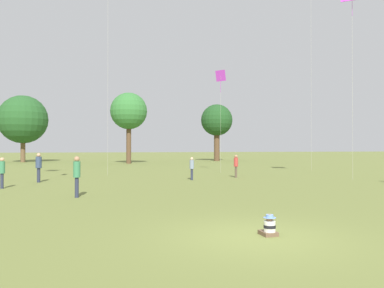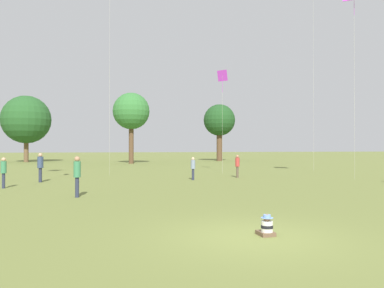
{
  "view_description": "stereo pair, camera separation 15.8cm",
  "coord_description": "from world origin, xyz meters",
  "px_view_note": "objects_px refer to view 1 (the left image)",
  "views": [
    {
      "loc": [
        -3.56,
        -8.56,
        2.2
      ],
      "look_at": [
        0.12,
        7.41,
        2.33
      ],
      "focal_mm": 35.0,
      "sensor_mm": 36.0,
      "label": 1
    },
    {
      "loc": [
        -3.4,
        -8.59,
        2.2
      ],
      "look_at": [
        0.12,
        7.41,
        2.33
      ],
      "focal_mm": 35.0,
      "sensor_mm": 36.0,
      "label": 2
    }
  ],
  "objects_px": {
    "person_standing_3": "(39,165)",
    "distant_tree_0": "(217,121)",
    "person_standing_4": "(192,166)",
    "person_standing_5": "(77,172)",
    "kite_1": "(221,79)",
    "distant_tree_1": "(23,120)",
    "distant_tree_2": "(129,112)",
    "person_standing_2": "(236,164)",
    "person_standing_1": "(2,170)",
    "seated_toddler": "(269,227)"
  },
  "relations": [
    {
      "from": "kite_1",
      "to": "distant_tree_1",
      "type": "xyz_separation_m",
      "value": [
        -21.23,
        27.75,
        -1.85
      ]
    },
    {
      "from": "distant_tree_1",
      "to": "seated_toddler",
      "type": "bearing_deg",
      "value": -72.44
    },
    {
      "from": "person_standing_1",
      "to": "person_standing_4",
      "type": "height_order",
      "value": "person_standing_1"
    },
    {
      "from": "person_standing_1",
      "to": "distant_tree_1",
      "type": "height_order",
      "value": "distant_tree_1"
    },
    {
      "from": "seated_toddler",
      "to": "distant_tree_1",
      "type": "height_order",
      "value": "distant_tree_1"
    },
    {
      "from": "person_standing_5",
      "to": "seated_toddler",
      "type": "bearing_deg",
      "value": 10.41
    },
    {
      "from": "person_standing_2",
      "to": "kite_1",
      "type": "height_order",
      "value": "kite_1"
    },
    {
      "from": "kite_1",
      "to": "distant_tree_0",
      "type": "height_order",
      "value": "distant_tree_0"
    },
    {
      "from": "kite_1",
      "to": "person_standing_3",
      "type": "bearing_deg",
      "value": 114.78
    },
    {
      "from": "distant_tree_2",
      "to": "person_standing_2",
      "type": "bearing_deg",
      "value": -75.85
    },
    {
      "from": "distant_tree_2",
      "to": "kite_1",
      "type": "bearing_deg",
      "value": -71.46
    },
    {
      "from": "person_standing_4",
      "to": "kite_1",
      "type": "height_order",
      "value": "kite_1"
    },
    {
      "from": "person_standing_5",
      "to": "kite_1",
      "type": "distance_m",
      "value": 18.55
    },
    {
      "from": "seated_toddler",
      "to": "distant_tree_2",
      "type": "xyz_separation_m",
      "value": [
        -1.03,
        41.43,
        6.68
      ]
    },
    {
      "from": "person_standing_2",
      "to": "person_standing_4",
      "type": "distance_m",
      "value": 3.75
    },
    {
      "from": "person_standing_3",
      "to": "distant_tree_0",
      "type": "bearing_deg",
      "value": 96.44
    },
    {
      "from": "distant_tree_0",
      "to": "distant_tree_1",
      "type": "height_order",
      "value": "distant_tree_1"
    },
    {
      "from": "seated_toddler",
      "to": "person_standing_2",
      "type": "height_order",
      "value": "person_standing_2"
    },
    {
      "from": "person_standing_2",
      "to": "distant_tree_0",
      "type": "distance_m",
      "value": 32.66
    },
    {
      "from": "person_standing_3",
      "to": "person_standing_5",
      "type": "relative_size",
      "value": 1.01
    },
    {
      "from": "person_standing_5",
      "to": "distant_tree_2",
      "type": "distance_m",
      "value": 33.83
    },
    {
      "from": "seated_toddler",
      "to": "distant_tree_2",
      "type": "distance_m",
      "value": 41.98
    },
    {
      "from": "person_standing_1",
      "to": "person_standing_4",
      "type": "relative_size",
      "value": 1.08
    },
    {
      "from": "person_standing_2",
      "to": "person_standing_5",
      "type": "bearing_deg",
      "value": 46.59
    },
    {
      "from": "kite_1",
      "to": "distant_tree_2",
      "type": "distance_m",
      "value": 20.74
    },
    {
      "from": "seated_toddler",
      "to": "kite_1",
      "type": "bearing_deg",
      "value": 72.31
    },
    {
      "from": "person_standing_3",
      "to": "person_standing_4",
      "type": "xyz_separation_m",
      "value": [
        9.65,
        -0.52,
        -0.18
      ]
    },
    {
      "from": "seated_toddler",
      "to": "person_standing_2",
      "type": "xyz_separation_m",
      "value": [
        5.16,
        16.87,
        0.77
      ]
    },
    {
      "from": "distant_tree_0",
      "to": "distant_tree_2",
      "type": "relative_size",
      "value": 0.95
    },
    {
      "from": "seated_toddler",
      "to": "person_standing_5",
      "type": "relative_size",
      "value": 0.3
    },
    {
      "from": "person_standing_3",
      "to": "kite_1",
      "type": "height_order",
      "value": "kite_1"
    },
    {
      "from": "person_standing_4",
      "to": "distant_tree_2",
      "type": "xyz_separation_m",
      "value": [
        -2.65,
        25.79,
        5.98
      ]
    },
    {
      "from": "person_standing_5",
      "to": "kite_1",
      "type": "xyz_separation_m",
      "value": [
        10.74,
        13.44,
        6.94
      ]
    },
    {
      "from": "person_standing_3",
      "to": "distant_tree_0",
      "type": "relative_size",
      "value": 0.2
    },
    {
      "from": "person_standing_2",
      "to": "person_standing_4",
      "type": "relative_size",
      "value": 1.08
    },
    {
      "from": "person_standing_2",
      "to": "distant_tree_2",
      "type": "height_order",
      "value": "distant_tree_2"
    },
    {
      "from": "person_standing_4",
      "to": "person_standing_5",
      "type": "distance_m",
      "value": 9.97
    },
    {
      "from": "person_standing_1",
      "to": "distant_tree_0",
      "type": "relative_size",
      "value": 0.18
    },
    {
      "from": "person_standing_5",
      "to": "kite_1",
      "type": "relative_size",
      "value": 0.21
    },
    {
      "from": "distant_tree_0",
      "to": "kite_1",
      "type": "bearing_deg",
      "value": -106.06
    },
    {
      "from": "seated_toddler",
      "to": "person_standing_3",
      "type": "bearing_deg",
      "value": 113.04
    },
    {
      "from": "distant_tree_0",
      "to": "distant_tree_1",
      "type": "distance_m",
      "value": 28.84
    },
    {
      "from": "person_standing_3",
      "to": "person_standing_4",
      "type": "relative_size",
      "value": 1.2
    },
    {
      "from": "seated_toddler",
      "to": "person_standing_4",
      "type": "height_order",
      "value": "person_standing_4"
    },
    {
      "from": "person_standing_1",
      "to": "distant_tree_0",
      "type": "bearing_deg",
      "value": -150.81
    },
    {
      "from": "person_standing_5",
      "to": "kite_1",
      "type": "height_order",
      "value": "kite_1"
    },
    {
      "from": "kite_1",
      "to": "distant_tree_2",
      "type": "xyz_separation_m",
      "value": [
        -6.58,
        19.63,
        -1.14
      ]
    },
    {
      "from": "person_standing_2",
      "to": "person_standing_3",
      "type": "bearing_deg",
      "value": 10.23
    },
    {
      "from": "distant_tree_1",
      "to": "distant_tree_2",
      "type": "distance_m",
      "value": 16.76
    },
    {
      "from": "person_standing_1",
      "to": "seated_toddler",
      "type": "bearing_deg",
      "value": 97.55
    }
  ]
}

